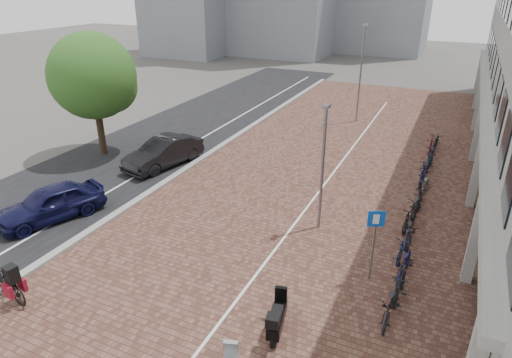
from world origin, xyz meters
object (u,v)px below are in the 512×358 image
at_px(car_navy, 51,203).
at_px(parking_sign, 375,234).
at_px(car_dark, 164,152).
at_px(hero_bike, 6,282).
at_px(scooter_mid, 277,316).

height_order(car_navy, parking_sign, parking_sign).
height_order(car_navy, car_dark, car_dark).
height_order(hero_bike, scooter_mid, hero_bike).
distance_m(car_navy, car_dark, 6.91).
distance_m(car_dark, parking_sign, 13.47).
bearing_deg(parking_sign, car_navy, 162.16).
bearing_deg(scooter_mid, car_dark, 127.27).
height_order(car_navy, hero_bike, car_navy).
distance_m(car_navy, parking_sign, 13.27).
bearing_deg(scooter_mid, parking_sign, 49.89).
relative_size(car_navy, parking_sign, 1.65).
xyz_separation_m(hero_bike, scooter_mid, (8.37, 2.26, -0.06)).
bearing_deg(hero_bike, car_dark, 19.11).
relative_size(car_navy, scooter_mid, 2.59).
xyz_separation_m(hero_bike, parking_sign, (10.30, 5.84, 1.18)).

